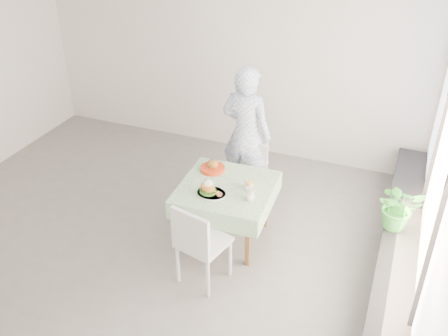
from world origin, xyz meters
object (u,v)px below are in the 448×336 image
at_px(potted_plant, 399,206).
at_px(main_dish, 210,190).
at_px(chair_near, 203,257).
at_px(cafe_table, 226,206).
at_px(diner, 246,135).
at_px(chair_far, 247,188).
at_px(juice_cup_orange, 249,185).

bearing_deg(potted_plant, main_dish, -166.11).
relative_size(chair_near, main_dish, 2.91).
distance_m(cafe_table, diner, 1.06).
relative_size(chair_far, chair_near, 0.86).
xyz_separation_m(chair_far, chair_near, (0.03, -1.50, 0.04)).
distance_m(chair_far, chair_near, 1.50).
bearing_deg(chair_near, potted_plant, 29.17).
relative_size(diner, potted_plant, 3.47).
bearing_deg(main_dish, chair_near, -74.91).
bearing_deg(potted_plant, chair_near, -150.83).
bearing_deg(main_dish, cafe_table, 62.33).
height_order(main_dish, potted_plant, potted_plant).
relative_size(chair_near, diner, 0.53).
height_order(cafe_table, main_dish, main_dish).
xyz_separation_m(cafe_table, chair_near, (0.03, -0.75, -0.16)).
bearing_deg(main_dish, diner, 89.50).
distance_m(diner, main_dish, 1.18).
bearing_deg(potted_plant, cafe_table, -171.77).
xyz_separation_m(main_dish, potted_plant, (1.97, 0.49, -0.03)).
relative_size(cafe_table, juice_cup_orange, 4.03).
distance_m(main_dish, potted_plant, 2.03).
distance_m(main_dish, juice_cup_orange, 0.45).
relative_size(chair_far, diner, 0.46).
bearing_deg(diner, chair_far, 123.68).
height_order(chair_near, potted_plant, potted_plant).
bearing_deg(cafe_table, chair_far, 89.87).
xyz_separation_m(cafe_table, potted_plant, (1.86, 0.27, 0.31)).
xyz_separation_m(cafe_table, chair_far, (0.00, 0.74, -0.20)).
height_order(cafe_table, chair_near, chair_near).
xyz_separation_m(cafe_table, diner, (-0.10, 0.95, 0.46)).
height_order(chair_near, juice_cup_orange, juice_cup_orange).
distance_m(chair_near, diner, 1.82).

